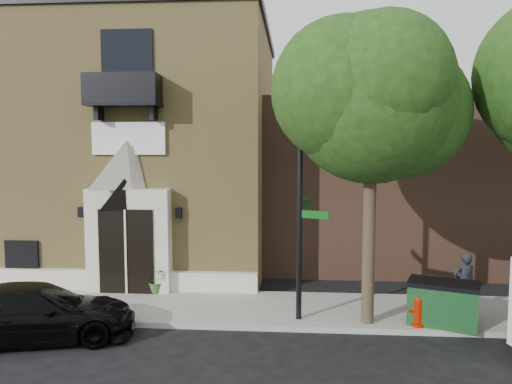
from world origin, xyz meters
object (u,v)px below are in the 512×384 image
(dumpster, at_px, (443,303))
(pedestrian_near, at_px, (464,284))
(street_sign, at_px, (300,216))
(black_sedan, at_px, (35,313))
(fire_hydrant, at_px, (418,311))

(dumpster, height_order, pedestrian_near, pedestrian_near)
(pedestrian_near, bearing_deg, street_sign, -5.84)
(black_sedan, relative_size, pedestrian_near, 2.75)
(dumpster, bearing_deg, pedestrian_near, 65.70)
(black_sedan, bearing_deg, pedestrian_near, -93.73)
(fire_hydrant, bearing_deg, black_sedan, -172.25)
(street_sign, xyz_separation_m, pedestrian_near, (4.39, 0.65, -1.86))
(black_sedan, bearing_deg, dumpster, -97.30)
(fire_hydrant, distance_m, pedestrian_near, 1.79)
(black_sedan, xyz_separation_m, fire_hydrant, (9.31, 1.27, -0.14))
(pedestrian_near, bearing_deg, black_sedan, -2.52)
(street_sign, bearing_deg, pedestrian_near, 28.74)
(black_sedan, relative_size, fire_hydrant, 5.91)
(street_sign, bearing_deg, dumpster, 17.89)
(street_sign, height_order, dumpster, street_sign)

